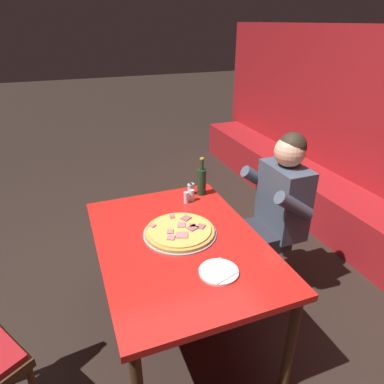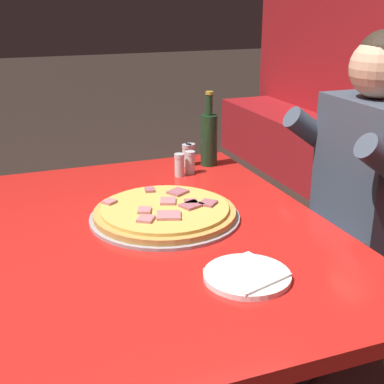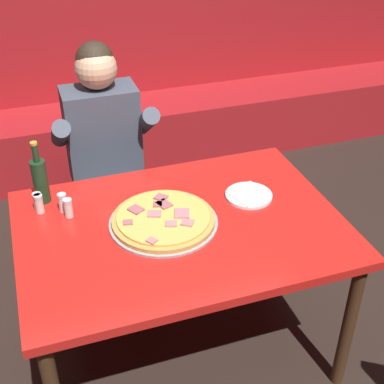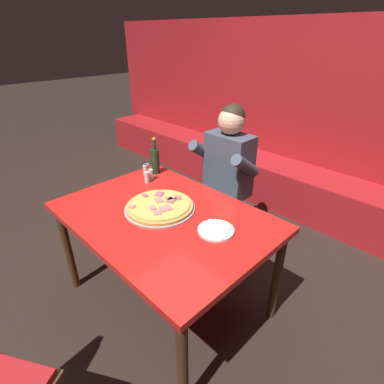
{
  "view_description": "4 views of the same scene",
  "coord_description": "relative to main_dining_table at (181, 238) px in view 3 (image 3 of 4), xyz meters",
  "views": [
    {
      "loc": [
        1.61,
        -0.54,
        1.93
      ],
      "look_at": [
        -0.2,
        0.16,
        0.95
      ],
      "focal_mm": 32.0,
      "sensor_mm": 36.0,
      "label": 1
    },
    {
      "loc": [
        1.36,
        -0.43,
        1.38
      ],
      "look_at": [
        -0.21,
        0.17,
        0.76
      ],
      "focal_mm": 50.0,
      "sensor_mm": 36.0,
      "label": 2
    },
    {
      "loc": [
        -0.53,
        -1.71,
        2.07
      ],
      "look_at": [
        0.07,
        0.07,
        0.85
      ],
      "focal_mm": 50.0,
      "sensor_mm": 36.0,
      "label": 3
    },
    {
      "loc": [
        1.25,
        -0.99,
        1.75
      ],
      "look_at": [
        0.08,
        0.17,
        0.87
      ],
      "focal_mm": 28.0,
      "sensor_mm": 36.0,
      "label": 4
    }
  ],
  "objects": [
    {
      "name": "ground_plane",
      "position": [
        0.0,
        0.0,
        -0.67
      ],
      "size": [
        24.0,
        24.0,
        0.0
      ],
      "primitive_type": "plane",
      "color": "black"
    },
    {
      "name": "booth_wall_panel",
      "position": [
        0.0,
        2.18,
        0.28
      ],
      "size": [
        6.8,
        0.16,
        1.9
      ],
      "primitive_type": "cube",
      "color": "#A3191E",
      "rests_on": "ground_plane"
    },
    {
      "name": "booth_bench",
      "position": [
        0.0,
        1.86,
        -0.44
      ],
      "size": [
        6.46,
        0.48,
        0.46
      ],
      "primitive_type": "cube",
      "color": "#A3191E",
      "rests_on": "ground_plane"
    },
    {
      "name": "main_dining_table",
      "position": [
        0.0,
        0.0,
        0.0
      ],
      "size": [
        1.34,
        0.96,
        0.75
      ],
      "color": "#422816",
      "rests_on": "ground_plane"
    },
    {
      "name": "pizza",
      "position": [
        -0.07,
        0.03,
        0.09
      ],
      "size": [
        0.45,
        0.45,
        0.05
      ],
      "color": "#9E9EA3",
      "rests_on": "main_dining_table"
    },
    {
      "name": "plate_white_paper",
      "position": [
        0.35,
        0.1,
        0.08
      ],
      "size": [
        0.21,
        0.21,
        0.02
      ],
      "color": "white",
      "rests_on": "main_dining_table"
    },
    {
      "name": "beer_bottle",
      "position": [
        -0.52,
        0.36,
        0.19
      ],
      "size": [
        0.07,
        0.07,
        0.29
      ],
      "color": "#19381E",
      "rests_on": "main_dining_table"
    },
    {
      "name": "shaker_oregano",
      "position": [
        -0.55,
        0.29,
        0.11
      ],
      "size": [
        0.04,
        0.04,
        0.09
      ],
      "color": "silver",
      "rests_on": "main_dining_table"
    },
    {
      "name": "shaker_parmesan",
      "position": [
        -0.45,
        0.25,
        0.11
      ],
      "size": [
        0.04,
        0.04,
        0.09
      ],
      "color": "silver",
      "rests_on": "main_dining_table"
    },
    {
      "name": "shaker_black_pepper",
      "position": [
        -0.54,
        0.27,
        0.11
      ],
      "size": [
        0.04,
        0.04,
        0.09
      ],
      "color": "silver",
      "rests_on": "main_dining_table"
    },
    {
      "name": "shaker_red_pepper_flakes",
      "position": [
        -0.43,
        0.2,
        0.11
      ],
      "size": [
        0.04,
        0.04,
        0.09
      ],
      "color": "silver",
      "rests_on": "main_dining_table"
    },
    {
      "name": "diner_seated_blue_shirt",
      "position": [
        -0.16,
        0.76,
        0.04
      ],
      "size": [
        0.53,
        0.53,
        1.27
      ],
      "color": "black",
      "rests_on": "ground_plane"
    }
  ]
}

